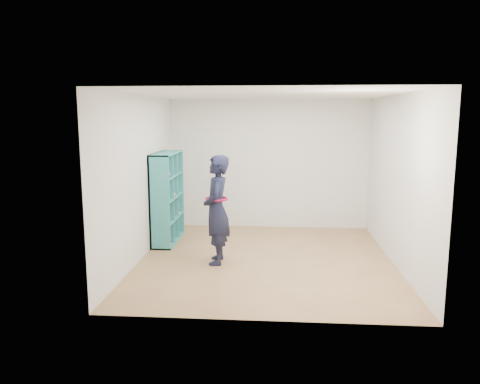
{
  "coord_description": "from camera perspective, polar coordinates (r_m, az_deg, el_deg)",
  "views": [
    {
      "loc": [
        0.15,
        -7.22,
        2.31
      ],
      "look_at": [
        -0.44,
        0.3,
        1.05
      ],
      "focal_mm": 35.0,
      "sensor_mm": 36.0,
      "label": 1
    }
  ],
  "objects": [
    {
      "name": "wall_front",
      "position": [
        5.08,
        2.68,
        -1.97
      ],
      "size": [
        4.0,
        0.02,
        2.6
      ],
      "primitive_type": "cube",
      "color": "silver",
      "rests_on": "floor"
    },
    {
      "name": "wall_left",
      "position": [
        7.6,
        -12.02,
        1.67
      ],
      "size": [
        0.02,
        4.5,
        2.6
      ],
      "primitive_type": "cube",
      "color": "silver",
      "rests_on": "floor"
    },
    {
      "name": "ceiling",
      "position": [
        7.23,
        3.33,
        11.79
      ],
      "size": [
        4.5,
        4.5,
        0.0
      ],
      "primitive_type": "plane",
      "color": "white",
      "rests_on": "wall_back"
    },
    {
      "name": "bookshelf",
      "position": [
        8.58,
        -9.03,
        -0.82
      ],
      "size": [
        0.36,
        1.22,
        1.63
      ],
      "color": "teal",
      "rests_on": "floor"
    },
    {
      "name": "wall_back",
      "position": [
        9.53,
        3.52,
        3.41
      ],
      "size": [
        4.0,
        0.02,
        2.6
      ],
      "primitive_type": "cube",
      "color": "silver",
      "rests_on": "floor"
    },
    {
      "name": "smartphone",
      "position": [
        7.29,
        -3.99,
        -1.19
      ],
      "size": [
        0.03,
        0.09,
        0.12
      ],
      "rotation": [
        0.36,
        0.0,
        0.26
      ],
      "color": "silver",
      "rests_on": "person"
    },
    {
      "name": "person",
      "position": [
        7.23,
        -2.86,
        -2.17
      ],
      "size": [
        0.45,
        0.64,
        1.69
      ],
      "rotation": [
        0.0,
        0.0,
        -1.5
      ],
      "color": "black",
      "rests_on": "floor"
    },
    {
      "name": "wall_right",
      "position": [
        7.53,
        18.64,
        1.3
      ],
      "size": [
        0.02,
        4.5,
        2.6
      ],
      "primitive_type": "cube",
      "color": "silver",
      "rests_on": "floor"
    },
    {
      "name": "floor",
      "position": [
        7.59,
        3.14,
        -8.23
      ],
      "size": [
        4.5,
        4.5,
        0.0
      ],
      "primitive_type": "plane",
      "color": "#976744",
      "rests_on": "ground"
    }
  ]
}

